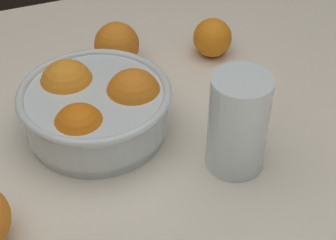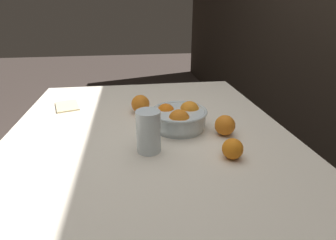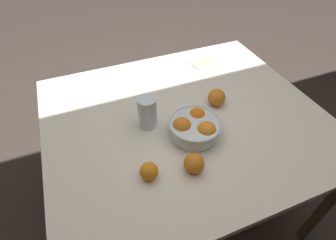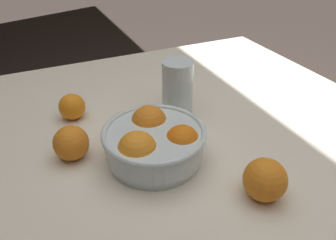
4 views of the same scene
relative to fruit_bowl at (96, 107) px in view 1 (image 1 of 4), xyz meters
The scene contains 5 objects.
dining_table 0.17m from the fruit_bowl, 97.36° to the right, with size 1.26×1.09×0.76m.
fruit_bowl is the anchor object (origin of this frame).
juice_glass 0.21m from the fruit_bowl, 39.51° to the right, with size 0.08×0.08×0.15m.
orange_loose_front 0.28m from the fruit_bowl, 27.75° to the left, with size 0.07×0.07×0.07m, color orange.
orange_loose_aside 0.18m from the fruit_bowl, 63.31° to the left, with size 0.08×0.08×0.08m, color orange.
Camera 1 is at (-0.11, -0.50, 1.31)m, focal length 60.00 mm.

